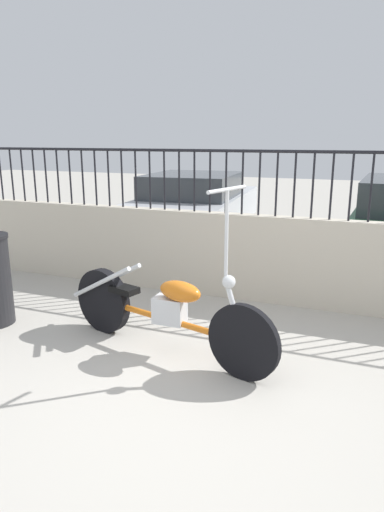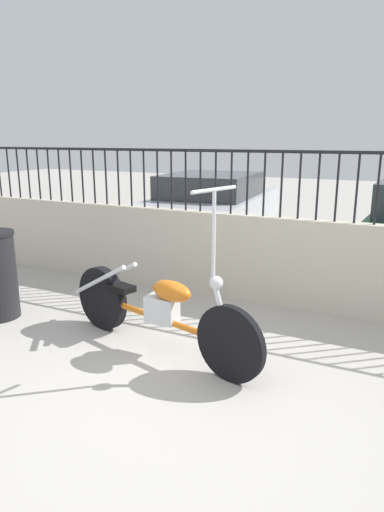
% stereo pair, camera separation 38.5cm
% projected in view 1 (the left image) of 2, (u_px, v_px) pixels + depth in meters
% --- Properties ---
extents(ground_plane, '(40.00, 40.00, 0.00)m').
position_uv_depth(ground_plane, '(176.00, 403.00, 3.39)').
color(ground_plane, '#ADA89E').
extents(low_wall, '(8.60, 0.18, 1.04)m').
position_uv_depth(low_wall, '(257.00, 258.00, 5.45)').
color(low_wall, beige).
rests_on(low_wall, ground_plane).
extents(fence_railing, '(8.60, 0.04, 0.75)m').
position_uv_depth(fence_railing, '(260.00, 171.00, 5.19)').
color(fence_railing, black).
rests_on(fence_railing, low_wall).
extents(motorcycle_orange, '(2.26, 0.81, 1.56)m').
position_uv_depth(motorcycle_orange, '(156.00, 308.00, 4.17)').
color(motorcycle_orange, black).
rests_on(motorcycle_orange, ground_plane).
extents(car_silver, '(2.08, 4.15, 1.26)m').
position_uv_depth(car_silver, '(195.00, 205.00, 8.92)').
color(car_silver, black).
rests_on(car_silver, ground_plane).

